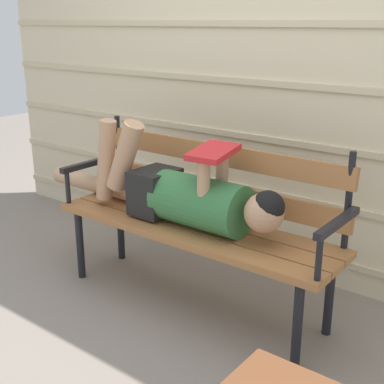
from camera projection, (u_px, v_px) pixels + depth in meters
name	position (u px, v px, depth m)	size (l,w,h in m)	color
ground_plane	(183.00, 308.00, 2.81)	(12.00, 12.00, 0.00)	gray
house_siding	(263.00, 82.00, 3.02)	(4.53, 0.08, 2.26)	beige
park_bench	(200.00, 212.00, 2.76)	(1.61, 0.45, 0.92)	#9E6638
reclining_person	(180.00, 193.00, 2.72)	(1.67, 0.27, 0.52)	#33703D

